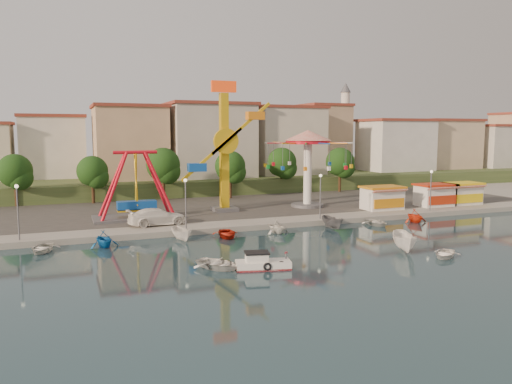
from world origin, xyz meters
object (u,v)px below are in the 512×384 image
wave_swinger (308,151)px  cabin_motorboat (262,264)px  van (157,217)px  skiff (405,242)px  kamikaze_tower (228,150)px  rowboat_a (218,264)px  pirate_ship_ride (136,187)px

wave_swinger → cabin_motorboat: 30.87m
van → skiff: bearing=-139.7°
kamikaze_tower → van: size_ratio=2.60×
rowboat_a → skiff: 17.35m
wave_swinger → van: size_ratio=1.83×
van → kamikaze_tower: bearing=-64.3°
van → wave_swinger: bearing=-80.3°
pirate_ship_ride → wave_swinger: bearing=3.0°
van → cabin_motorboat: bearing=-171.7°
rowboat_a → van: size_ratio=0.62×
rowboat_a → van: van is taller
pirate_ship_ride → kamikaze_tower: 12.50m
wave_swinger → skiff: 25.34m
pirate_ship_ride → skiff: 30.96m
wave_swinger → skiff: wave_swinger is taller
pirate_ship_ride → cabin_motorboat: size_ratio=2.20×
skiff → van: 26.12m
rowboat_a → van: (-1.68, 17.25, 1.11)m
pirate_ship_ride → van: (1.49, -5.03, -2.87)m
rowboat_a → van: bearing=62.9°
kamikaze_tower → cabin_motorboat: bearing=-102.1°
kamikaze_tower → cabin_motorboat: (-5.37, -24.99, -8.02)m
skiff → van: van is taller
skiff → van: size_ratio=0.73×
kamikaze_tower → van: (-10.25, -6.44, -6.90)m
kamikaze_tower → rowboat_a: 26.43m
kamikaze_tower → van: kamikaze_tower is taller
kamikaze_tower → skiff: bearing=-70.2°
skiff → rowboat_a: bearing=-156.9°
cabin_motorboat → skiff: 14.16m
wave_swinger → skiff: bearing=-96.0°
wave_swinger → rowboat_a: size_ratio=2.93×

